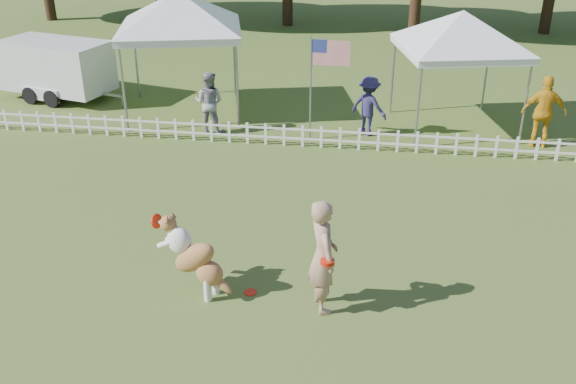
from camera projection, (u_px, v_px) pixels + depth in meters
The scene contains 12 objects.
ground at pixel (264, 301), 10.92m from camera, with size 120.00×120.00×0.00m, color #40551B.
picket_fence at pixel (312, 137), 17.00m from camera, with size 22.00×0.08×0.60m, color white, non-canonical shape.
handler at pixel (323, 256), 10.33m from camera, with size 0.73×0.48×2.00m, color tan.
dog at pixel (196, 258), 10.84m from camera, with size 1.35×0.45×1.39m, color brown, non-canonical shape.
frisbee_on_turf at pixel (250, 292), 11.12m from camera, with size 0.22×0.22×0.02m, color red.
canopy_tent_left at pixel (182, 55), 18.98m from camera, with size 3.41×3.41×3.53m, color white, non-canonical shape.
canopy_tent_right at pixel (457, 72), 17.80m from camera, with size 3.13×3.13×3.23m, color white, non-canonical shape.
cargo_trailer at pixel (57, 69), 20.58m from camera, with size 4.28×1.88×1.88m, color silver, non-canonical shape.
flag_pole at pixel (311, 90), 17.04m from camera, with size 1.08×0.11×2.81m, color gray, non-canonical shape.
spectator_a at pixel (209, 102), 17.81m from camera, with size 0.84×0.65×1.72m, color gray.
spectator_b at pixel (369, 106), 17.63m from camera, with size 1.07×0.62×1.66m, color #28244D.
spectator_c at pixel (544, 112), 16.76m from camera, with size 1.13×0.47×1.93m, color gold.
Camera 1 is at (1.75, -8.82, 6.48)m, focal length 40.00 mm.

